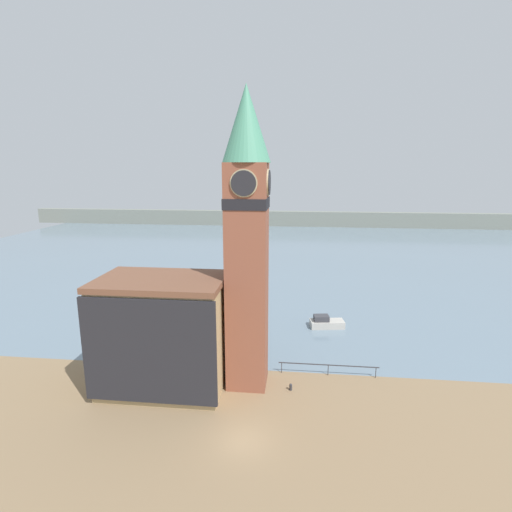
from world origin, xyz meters
The scene contains 8 objects.
ground_plane centered at (0.00, 0.00, 0.00)m, with size 160.00×160.00×0.00m, color #846B4C.
water centered at (0.00, 70.47, 0.00)m, with size 160.00×120.00×0.00m.
far_shoreline centered at (0.00, 110.47, 2.50)m, with size 180.00×3.00×5.00m.
pier_railing centered at (6.81, 10.22, 0.94)m, with size 9.47×0.08×1.09m.
clock_tower centered at (-0.65, 8.06, 13.78)m, with size 3.98×3.98×25.91m.
pier_building centered at (-7.99, 6.62, 5.09)m, with size 11.06×7.33×10.13m.
boat_near centered at (7.31, 22.12, 0.58)m, with size 4.35×2.44×1.54m.
mooring_bollard_near centered at (3.33, 7.18, 0.34)m, with size 0.26×0.26×0.63m.
Camera 1 is at (3.77, -25.09, 19.37)m, focal length 28.00 mm.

